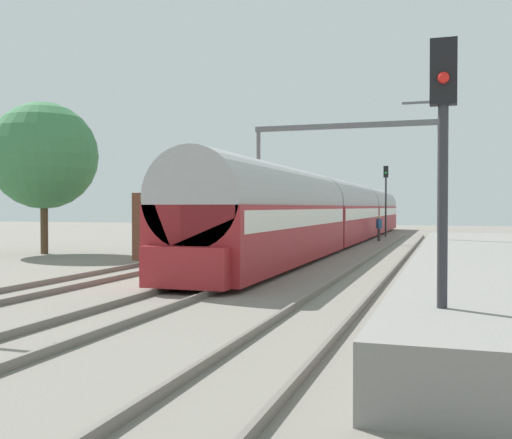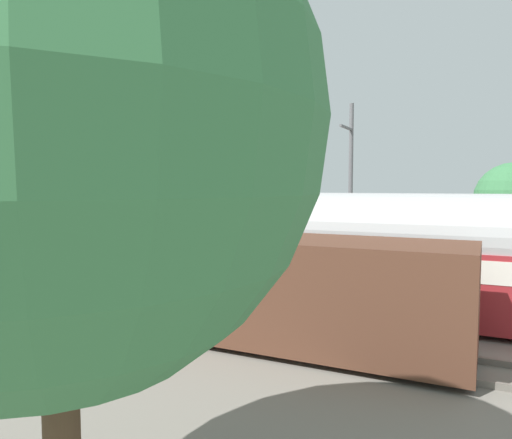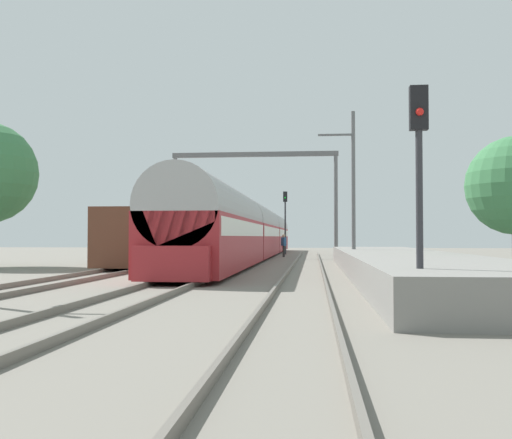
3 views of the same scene
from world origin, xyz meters
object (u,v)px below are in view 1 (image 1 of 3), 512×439
at_px(passenger_train, 342,212).
at_px(railway_signal_near, 443,158).
at_px(freight_car, 223,224).
at_px(railway_signal_far, 386,192).
at_px(person_crossing, 379,226).
at_px(catenary_gantry, 345,157).

height_order(passenger_train, railway_signal_near, railway_signal_near).
height_order(freight_car, railway_signal_near, railway_signal_near).
height_order(freight_car, railway_signal_far, railway_signal_far).
bearing_deg(passenger_train, railway_signal_far, 77.60).
relative_size(passenger_train, railway_signal_near, 10.71).
bearing_deg(passenger_train, person_crossing, 44.82).
bearing_deg(freight_car, person_crossing, 65.30).
height_order(person_crossing, railway_signal_far, railway_signal_far).
bearing_deg(freight_car, catenary_gantry, 71.61).
distance_m(person_crossing, railway_signal_near, 32.72).
height_order(passenger_train, freight_car, passenger_train).
xyz_separation_m(passenger_train, freight_car, (-4.02, -11.23, -0.50)).
distance_m(railway_signal_near, catenary_gantry, 31.90).
xyz_separation_m(freight_car, railway_signal_near, (10.51, -19.03, 1.49)).
bearing_deg(railway_signal_near, catenary_gantry, 101.78).
bearing_deg(catenary_gantry, railway_signal_near, -78.22).
xyz_separation_m(railway_signal_near, railway_signal_far, (-4.57, 38.98, 0.53)).
height_order(railway_signal_near, catenary_gantry, catenary_gantry).
xyz_separation_m(passenger_train, railway_signal_near, (6.49, -30.26, 0.99)).
bearing_deg(passenger_train, freight_car, -109.69).
xyz_separation_m(passenger_train, person_crossing, (2.11, 2.10, -0.94)).
relative_size(person_crossing, railway_signal_near, 0.38).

